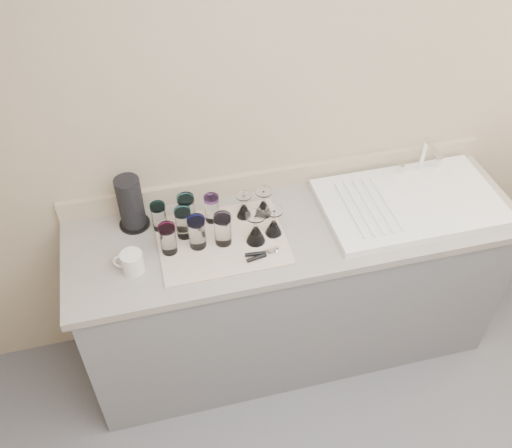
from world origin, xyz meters
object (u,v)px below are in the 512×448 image
object	(u,v)px
tumbler_cyan	(187,210)
goblet_front_left	(256,232)
tumbler_extra	(184,223)
goblet_back_left	(244,209)
tumbler_purple	(212,208)
tumbler_lavender	(223,229)
goblet_back_right	(263,206)
tumbler_magenta	(168,239)
sink_unit	(410,202)
white_mug	(132,262)
tumbler_teal	(159,216)
tumbler_blue	(197,232)
goblet_front_right	(274,225)
can_opener	(262,254)
paper_towel_roll	(131,204)

from	to	relation	value
tumbler_cyan	goblet_front_left	xyz separation A→B (m)	(0.27, -0.18, -0.03)
tumbler_extra	goblet_back_left	distance (m)	0.29
tumbler_purple	tumbler_lavender	bearing A→B (deg)	-82.70
tumbler_cyan	goblet_back_left	xyz separation A→B (m)	(0.25, -0.01, -0.04)
tumbler_extra	goblet_back_left	bearing A→B (deg)	11.36
goblet_back_left	goblet_back_right	size ratio (longest dim) A/B	0.90
tumbler_purple	tumbler_magenta	bearing A→B (deg)	-145.72
tumbler_purple	tumbler_extra	world-z (taller)	tumbler_extra
sink_unit	white_mug	size ratio (longest dim) A/B	5.93
tumbler_teal	tumbler_lavender	distance (m)	0.30
tumbler_teal	tumbler_blue	xyz separation A→B (m)	(0.14, -0.15, 0.01)
tumbler_extra	goblet_front_right	distance (m)	0.39
tumbler_blue	goblet_front_left	xyz separation A→B (m)	(0.25, -0.03, -0.03)
can_opener	paper_towel_roll	size ratio (longest dim) A/B	0.56
tumbler_cyan	white_mug	xyz separation A→B (m)	(-0.27, -0.22, -0.04)
tumbler_teal	sink_unit	bearing A→B (deg)	-6.01
tumbler_cyan	goblet_back_right	world-z (taller)	tumbler_cyan
goblet_back_left	paper_towel_roll	distance (m)	0.50
tumbler_cyan	tumbler_blue	world-z (taller)	same
tumbler_lavender	tumbler_extra	world-z (taller)	tumbler_lavender
tumbler_extra	goblet_back_right	xyz separation A→B (m)	(0.37, 0.05, -0.03)
tumbler_lavender	paper_towel_roll	bearing A→B (deg)	149.78
tumbler_blue	tumbler_lavender	world-z (taller)	tumbler_blue
goblet_back_left	paper_towel_roll	xyz separation A→B (m)	(-0.49, 0.07, 0.08)
goblet_front_right	tumbler_lavender	bearing A→B (deg)	-179.75
tumbler_blue	goblet_back_right	xyz separation A→B (m)	(0.32, 0.12, -0.03)
tumbler_cyan	goblet_front_right	bearing A→B (deg)	-23.40
tumbler_purple	goblet_back_right	bearing A→B (deg)	-4.47
tumbler_extra	goblet_back_right	bearing A→B (deg)	7.27
sink_unit	tumbler_magenta	world-z (taller)	sink_unit
tumbler_extra	goblet_front_left	bearing A→B (deg)	-20.87
goblet_front_left	white_mug	xyz separation A→B (m)	(-0.53, -0.03, -0.01)
sink_unit	can_opener	bearing A→B (deg)	-168.30
tumbler_teal	paper_towel_roll	bearing A→B (deg)	152.57
goblet_back_right	goblet_back_left	bearing A→B (deg)	174.13
tumbler_lavender	goblet_front_right	size ratio (longest dim) A/B	1.13
tumbler_extra	sink_unit	bearing A→B (deg)	-2.76
goblet_back_right	goblet_front_left	xyz separation A→B (m)	(-0.08, -0.16, 0.01)
tumbler_magenta	goblet_back_right	xyz separation A→B (m)	(0.45, 0.13, -0.03)
tumbler_teal	goblet_back_left	world-z (taller)	tumbler_teal
tumbler_teal	can_opener	world-z (taller)	tumbler_teal
tumbler_cyan	goblet_back_left	world-z (taller)	tumbler_cyan
goblet_front_right	can_opener	bearing A→B (deg)	-124.10
goblet_front_right	can_opener	size ratio (longest dim) A/B	0.94
tumbler_magenta	can_opener	distance (m)	0.40
goblet_back_right	white_mug	xyz separation A→B (m)	(-0.61, -0.19, -0.01)
tumbler_purple	goblet_back_left	xyz separation A→B (m)	(0.14, -0.01, -0.03)
goblet_back_left	tumbler_extra	bearing A→B (deg)	-168.64
tumbler_magenta	tumbler_lavender	distance (m)	0.23
tumbler_blue	goblet_back_right	bearing A→B (deg)	20.99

